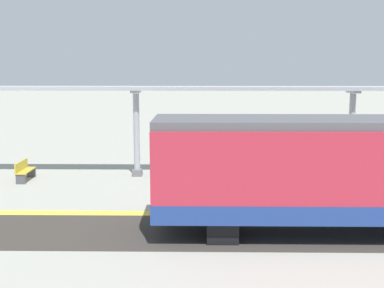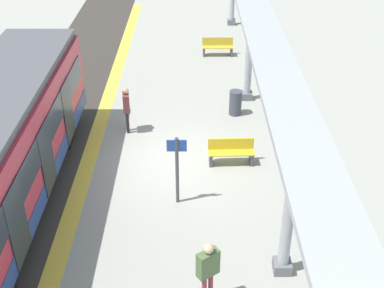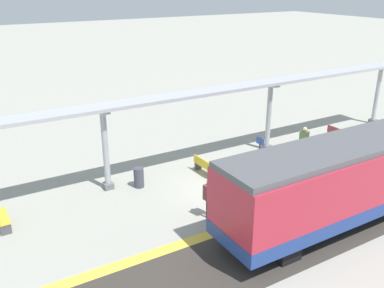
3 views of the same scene
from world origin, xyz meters
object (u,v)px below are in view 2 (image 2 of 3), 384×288
(train_near_carriage, at_px, (1,153))
(platform_info_sign, at_px, (179,164))
(bench_far_end, at_px, (220,46))
(passenger_waiting_near_edge, at_px, (129,105))
(canopy_pillar_third, at_px, (252,53))
(passenger_by_the_benches, at_px, (210,267))
(bench_near_end, at_px, (233,151))
(trash_bin, at_px, (238,103))
(canopy_pillar_second, at_px, (291,209))

(train_near_carriage, relative_size, platform_info_sign, 5.07)
(bench_far_end, xyz_separation_m, passenger_waiting_near_edge, (-3.59, -7.53, 0.66))
(canopy_pillar_third, distance_m, bench_far_end, 5.17)
(passenger_waiting_near_edge, height_order, passenger_by_the_benches, passenger_by_the_benches)
(bench_far_end, relative_size, passenger_by_the_benches, 0.85)
(bench_near_end, distance_m, platform_info_sign, 2.85)
(bench_near_end, height_order, passenger_by_the_benches, passenger_by_the_benches)
(platform_info_sign, xyz_separation_m, passenger_waiting_near_edge, (-1.91, 4.16, -0.23))
(bench_near_end, relative_size, trash_bin, 1.55)
(bench_near_end, bearing_deg, passenger_waiting_near_edge, 150.38)
(passenger_waiting_near_edge, distance_m, passenger_by_the_benches, 8.37)
(canopy_pillar_second, distance_m, canopy_pillar_third, 9.64)
(train_near_carriage, bearing_deg, canopy_pillar_third, 43.07)
(canopy_pillar_second, xyz_separation_m, passenger_by_the_benches, (-1.89, -0.98, -0.87))
(canopy_pillar_second, height_order, trash_bin, canopy_pillar_second)
(bench_near_end, bearing_deg, canopy_pillar_second, -78.87)
(canopy_pillar_third, relative_size, trash_bin, 4.01)
(train_near_carriage, relative_size, bench_far_end, 7.41)
(trash_bin, xyz_separation_m, passenger_waiting_near_edge, (-4.01, -1.37, 0.61))
(train_near_carriage, bearing_deg, bench_far_end, 61.10)
(bench_near_end, bearing_deg, platform_info_sign, -129.08)
(canopy_pillar_second, bearing_deg, passenger_by_the_benches, -152.61)
(bench_near_end, xyz_separation_m, trash_bin, (0.39, 3.42, 0.04))
(passenger_waiting_near_edge, relative_size, passenger_by_the_benches, 0.99)
(canopy_pillar_third, bearing_deg, trash_bin, -113.34)
(trash_bin, height_order, passenger_waiting_near_edge, passenger_waiting_near_edge)
(train_near_carriage, distance_m, trash_bin, 9.14)
(platform_info_sign, bearing_deg, canopy_pillar_third, 68.72)
(canopy_pillar_second, distance_m, platform_info_sign, 3.92)
(canopy_pillar_second, distance_m, passenger_waiting_near_edge, 8.37)
(canopy_pillar_second, height_order, passenger_waiting_near_edge, canopy_pillar_second)
(train_near_carriage, bearing_deg, bench_near_end, 19.34)
(bench_near_end, xyz_separation_m, passenger_by_the_benches, (-0.93, -5.87, 0.67))
(platform_info_sign, distance_m, passenger_waiting_near_edge, 4.58)
(bench_near_end, distance_m, passenger_by_the_benches, 5.98)
(canopy_pillar_third, xyz_separation_m, passenger_by_the_benches, (-1.89, -10.62, -0.87))
(passenger_waiting_near_edge, bearing_deg, passenger_by_the_benches, -71.26)
(canopy_pillar_second, xyz_separation_m, passenger_waiting_near_edge, (-4.58, 6.95, -0.88))
(train_near_carriage, height_order, passenger_waiting_near_edge, train_near_carriage)
(bench_far_end, relative_size, platform_info_sign, 0.68)
(train_near_carriage, distance_m, platform_info_sign, 4.92)
(passenger_waiting_near_edge, xyz_separation_m, passenger_by_the_benches, (2.69, -7.93, 0.01))
(bench_near_end, relative_size, bench_far_end, 1.01)
(platform_info_sign, bearing_deg, passenger_by_the_benches, -78.33)
(train_near_carriage, height_order, trash_bin, train_near_carriage)
(canopy_pillar_second, bearing_deg, trash_bin, 93.94)
(platform_info_sign, bearing_deg, train_near_carriage, -177.47)
(train_near_carriage, bearing_deg, trash_bin, 39.40)
(bench_near_end, distance_m, passenger_waiting_near_edge, 4.21)
(bench_near_end, height_order, passenger_waiting_near_edge, passenger_waiting_near_edge)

